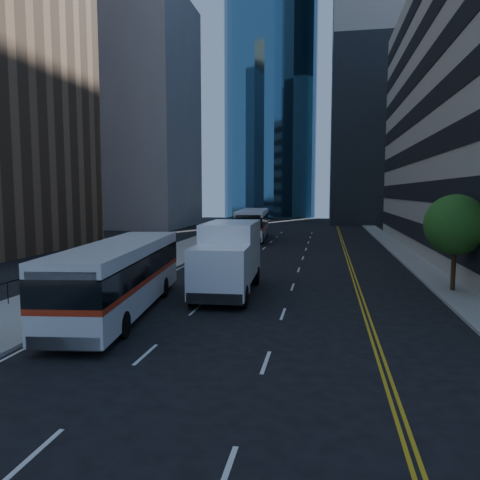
{
  "coord_description": "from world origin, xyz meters",
  "views": [
    {
      "loc": [
        2.27,
        -18.17,
        5.33
      ],
      "look_at": [
        -2.22,
        6.3,
        2.8
      ],
      "focal_mm": 35.0,
      "sensor_mm": 36.0,
      "label": 1
    }
  ],
  "objects_px": {
    "street_tree": "(455,225)",
    "bus_front": "(121,275)",
    "bus_rear": "(253,223)",
    "box_truck": "(228,257)"
  },
  "relations": [
    {
      "from": "street_tree",
      "to": "bus_rear",
      "type": "height_order",
      "value": "street_tree"
    },
    {
      "from": "bus_front",
      "to": "box_truck",
      "type": "relative_size",
      "value": 1.56
    },
    {
      "from": "street_tree",
      "to": "bus_front",
      "type": "distance_m",
      "value": 17.24
    },
    {
      "from": "bus_rear",
      "to": "box_truck",
      "type": "relative_size",
      "value": 1.69
    },
    {
      "from": "bus_rear",
      "to": "box_truck",
      "type": "height_order",
      "value": "box_truck"
    },
    {
      "from": "bus_front",
      "to": "bus_rear",
      "type": "relative_size",
      "value": 0.93
    },
    {
      "from": "street_tree",
      "to": "bus_rear",
      "type": "distance_m",
      "value": 30.01
    },
    {
      "from": "bus_rear",
      "to": "box_truck",
      "type": "distance_m",
      "value": 28.51
    },
    {
      "from": "bus_rear",
      "to": "street_tree",
      "type": "bearing_deg",
      "value": -64.75
    },
    {
      "from": "bus_front",
      "to": "box_truck",
      "type": "bearing_deg",
      "value": 43.72
    }
  ]
}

